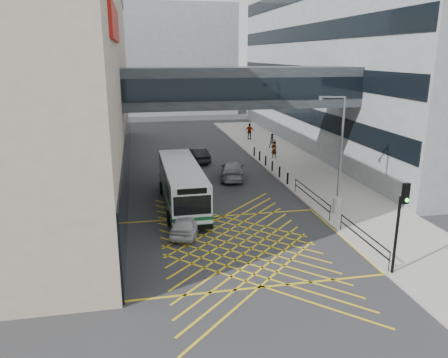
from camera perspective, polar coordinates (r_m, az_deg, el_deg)
ground at (r=23.82m, az=1.90°, el=-8.64°), size 120.00×120.00×0.00m
building_right at (r=53.58m, az=22.28°, el=14.93°), size 24.09×44.00×20.00m
building_far at (r=81.13m, az=-9.46°, el=15.12°), size 28.00×16.00×18.00m
skybridge at (r=34.11m, az=2.38°, el=11.90°), size 20.00×4.10×3.00m
pavement at (r=39.92m, az=9.64°, el=1.48°), size 6.00×54.00×0.16m
box_junction at (r=23.82m, az=1.90°, el=-8.63°), size 12.00×9.00×0.01m
bus at (r=29.42m, az=-5.55°, el=-0.65°), size 2.69×10.28×2.87m
car_white at (r=25.17m, az=-4.85°, el=-5.76°), size 2.78×4.23×1.25m
car_dark at (r=41.77m, az=-3.50°, el=3.17°), size 2.36×4.55×1.36m
car_silver at (r=36.04m, az=1.09°, el=1.22°), size 2.98×5.09×1.48m
traffic_light at (r=20.99m, az=22.09°, el=-4.45°), size 0.34×0.52×4.39m
street_lamp at (r=28.13m, az=14.73°, el=4.00°), size 1.66×0.61×7.33m
litter_bin at (r=28.83m, az=14.53°, el=-3.31°), size 0.57×0.57×0.98m
kerb_railings at (r=26.98m, az=13.90°, el=-4.09°), size 0.05×12.54×1.00m
bollards at (r=38.91m, az=5.88°, el=2.05°), size 0.14×10.14×0.90m
pedestrian_a at (r=42.81m, az=6.55°, el=3.84°), size 0.76×0.63×1.67m
pedestrian_b at (r=47.44m, az=6.35°, el=4.97°), size 0.76×0.45×1.56m
pedestrian_c at (r=52.22m, az=3.37°, el=6.24°), size 1.24×1.04×1.90m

